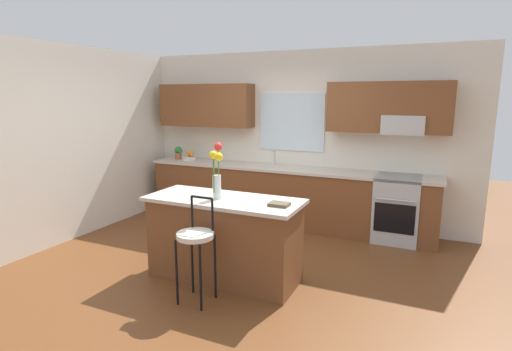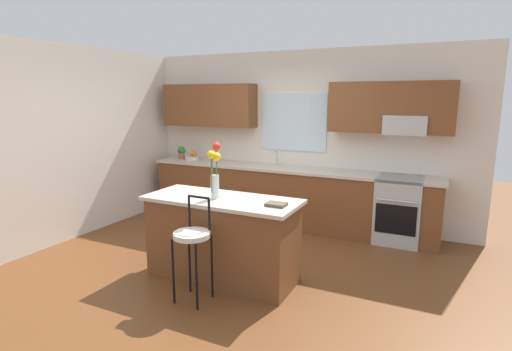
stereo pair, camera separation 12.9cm
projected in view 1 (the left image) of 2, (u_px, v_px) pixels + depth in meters
The scene contains 12 objects.
ground_plane at pixel (234, 264), 4.85m from camera, with size 14.00×14.00×0.00m, color brown.
wall_left at pixel (89, 141), 5.90m from camera, with size 0.12×4.60×2.70m, color silver.
back_wall_assembly at pixel (293, 128), 6.32m from camera, with size 5.60×0.50×2.70m.
counter_run at pixel (284, 196), 6.28m from camera, with size 4.56×0.64×0.92m.
sink_faucet at pixel (274, 156), 6.38m from camera, with size 0.02×0.13×0.23m.
oven_range at pixel (397, 209), 5.57m from camera, with size 0.60×0.64×0.92m.
kitchen_island at pixel (224, 238), 4.39m from camera, with size 1.71×0.70×0.92m.
bar_stool_near at pixel (196, 240), 3.86m from camera, with size 0.36×0.36×1.04m.
flower_vase at pixel (217, 169), 4.21m from camera, with size 0.14×0.18×0.60m.
cookbook at pixel (279, 204), 4.00m from camera, with size 0.20×0.15×0.03m, color brown.
fruit_bowl_oranges at pixel (189, 157), 6.90m from camera, with size 0.24×0.24×0.16m.
potted_plant_small at pixel (178, 152), 6.97m from camera, with size 0.17×0.11×0.23m.
Camera 1 is at (2.13, -4.03, 1.99)m, focal length 28.04 mm.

